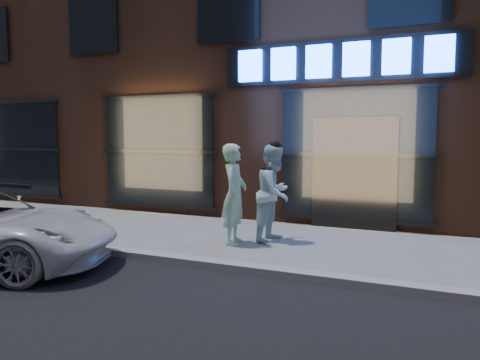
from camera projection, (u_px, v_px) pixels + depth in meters
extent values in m
plane|color=slate|center=(301.00, 279.00, 6.57)|extent=(90.00, 90.00, 0.00)
cube|color=gray|center=(301.00, 275.00, 6.56)|extent=(60.00, 0.25, 0.12)
cube|color=#54301E|center=(383.00, 30.00, 13.36)|extent=(30.00, 8.00, 10.00)
cube|color=black|center=(338.00, 61.00, 9.98)|extent=(5.20, 0.06, 0.90)
cube|color=black|center=(354.00, 173.00, 10.02)|extent=(1.80, 0.10, 2.40)
cube|color=#FFBF72|center=(19.00, 149.00, 14.08)|extent=(3.00, 0.04, 2.60)
cube|color=black|center=(18.00, 149.00, 14.04)|extent=(3.20, 0.06, 2.80)
cube|color=#FFBF72|center=(159.00, 151.00, 12.06)|extent=(3.00, 0.04, 2.60)
cube|color=black|center=(158.00, 151.00, 12.02)|extent=(3.20, 0.06, 2.80)
cube|color=#FFBF72|center=(355.00, 155.00, 10.04)|extent=(3.00, 0.04, 2.60)
cube|color=black|center=(355.00, 155.00, 10.00)|extent=(3.20, 0.06, 2.80)
cube|color=black|center=(93.00, 23.00, 12.50)|extent=(1.60, 0.06, 1.60)
cube|color=black|center=(228.00, 7.00, 10.88)|extent=(1.60, 0.06, 1.60)
cube|color=#2659FF|center=(250.00, 66.00, 10.72)|extent=(0.55, 0.12, 0.70)
cube|color=#2659FF|center=(283.00, 64.00, 10.40)|extent=(0.55, 0.12, 0.70)
cube|color=#2659FF|center=(319.00, 62.00, 10.07)|extent=(0.55, 0.12, 0.70)
cube|color=#2659FF|center=(356.00, 59.00, 9.75)|extent=(0.55, 0.12, 0.70)
cube|color=#2659FF|center=(396.00, 57.00, 9.43)|extent=(0.55, 0.12, 0.70)
cube|color=#2659FF|center=(439.00, 54.00, 9.10)|extent=(0.55, 0.12, 0.70)
imported|color=#B5EEBE|center=(234.00, 194.00, 8.65)|extent=(0.55, 0.74, 1.87)
imported|color=silver|center=(274.00, 193.00, 8.93)|extent=(0.81, 0.98, 1.85)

